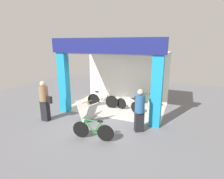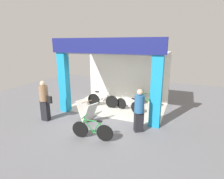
% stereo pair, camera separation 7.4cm
% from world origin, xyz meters
% --- Properties ---
extents(ground_plane, '(17.72, 17.72, 0.00)m').
position_xyz_m(ground_plane, '(0.00, 0.00, 0.00)').
color(ground_plane, slate).
rests_on(ground_plane, ground).
extents(shop_facade, '(5.06, 3.32, 3.54)m').
position_xyz_m(shop_facade, '(0.00, 1.54, 1.90)').
color(shop_facade, beige).
rests_on(shop_facade, ground).
extents(bicycle_inside_0, '(1.45, 0.53, 0.83)m').
position_xyz_m(bicycle_inside_0, '(0.73, 1.15, 0.33)').
color(bicycle_inside_0, black).
rests_on(bicycle_inside_0, ground).
extents(bicycle_inside_1, '(1.73, 0.47, 0.95)m').
position_xyz_m(bicycle_inside_1, '(-0.74, 1.21, 0.38)').
color(bicycle_inside_1, black).
rests_on(bicycle_inside_1, ground).
extents(bicycle_inside_2, '(1.43, 0.39, 0.79)m').
position_xyz_m(bicycle_inside_2, '(1.39, 2.39, 0.31)').
color(bicycle_inside_2, black).
rests_on(bicycle_inside_2, ground).
extents(bicycle_parked_0, '(1.54, 0.42, 0.85)m').
position_xyz_m(bicycle_parked_0, '(0.37, -1.91, 0.34)').
color(bicycle_parked_0, black).
rests_on(bicycle_parked_0, ground).
extents(sandwich_board_sign, '(1.02, 0.82, 0.92)m').
position_xyz_m(sandwich_board_sign, '(-0.56, -0.69, 0.46)').
color(sandwich_board_sign, silver).
rests_on(sandwich_board_sign, ground).
extents(pedestrian_0, '(0.57, 0.38, 1.79)m').
position_xyz_m(pedestrian_0, '(-2.32, -1.28, 0.94)').
color(pedestrian_0, black).
rests_on(pedestrian_0, ground).
extents(pedestrian_1, '(0.51, 0.51, 1.69)m').
position_xyz_m(pedestrian_1, '(1.73, -0.70, 0.88)').
color(pedestrian_1, black).
rests_on(pedestrian_1, ground).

